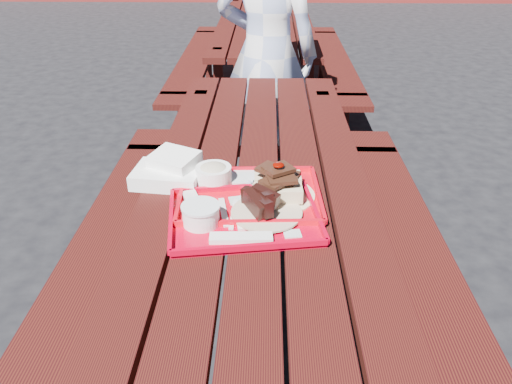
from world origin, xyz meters
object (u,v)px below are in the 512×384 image
far_tray (242,215)px  picnic_table_near (257,236)px  picnic_table_far (265,43)px  near_tray (250,187)px  person (267,54)px

far_tray → picnic_table_near: bearing=78.8°
picnic_table_far → near_tray: size_ratio=5.33×
picnic_table_far → far_tray: size_ratio=5.10×
picnic_table_far → person: bearing=-89.1°
near_tray → person: (0.04, 1.52, 0.03)m
person → picnic_table_far: bearing=-75.3°
person → near_tray: bearing=102.1°
picnic_table_near → person: person is taller
picnic_table_far → near_tray: near_tray is taller
far_tray → person: (0.06, 1.66, 0.04)m
picnic_table_near → near_tray: bearing=-112.9°
picnic_table_far → near_tray: bearing=-90.5°
picnic_table_near → far_tray: far_tray is taller
picnic_table_near → picnic_table_far: 2.80m
picnic_table_near → picnic_table_far: (0.00, 2.80, 0.00)m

